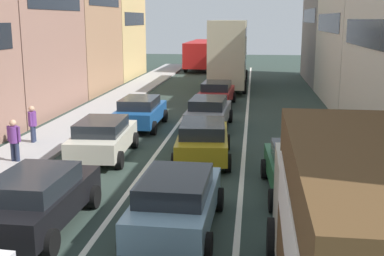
{
  "coord_description": "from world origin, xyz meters",
  "views": [
    {
      "loc": [
        1.98,
        -3.96,
        5.15
      ],
      "look_at": [
        0.0,
        12.0,
        1.6
      ],
      "focal_mm": 46.26,
      "sensor_mm": 36.0,
      "label": 1
    }
  ],
  "objects_px": {
    "sedan_left_lane_third": "(103,137)",
    "coupe_centre_lane_fourth": "(209,112)",
    "removalist_box_truck": "(365,238)",
    "sedan_centre_lane_second": "(176,201)",
    "sedan_centre_lane_fifth": "(217,93)",
    "bus_mid_queue_primary": "(229,50)",
    "pedestrian_near_kerb": "(14,139)",
    "hatchback_centre_lane_third": "(203,139)",
    "wagon_left_lane_second": "(38,198)",
    "sedan_left_lane_fourth": "(140,112)",
    "pedestrian_mid_sidewalk": "(33,123)",
    "bus_far_queue_secondary": "(202,52)",
    "sedan_right_lane_behind_truck": "(300,169)"
  },
  "relations": [
    {
      "from": "sedan_centre_lane_fifth",
      "to": "pedestrian_near_kerb",
      "type": "distance_m",
      "value": 14.59
    },
    {
      "from": "sedan_centre_lane_fifth",
      "to": "sedan_centre_lane_second",
      "type": "bearing_deg",
      "value": -176.65
    },
    {
      "from": "wagon_left_lane_second",
      "to": "coupe_centre_lane_fourth",
      "type": "xyz_separation_m",
      "value": [
        3.16,
        12.22,
        0.0
      ]
    },
    {
      "from": "coupe_centre_lane_fourth",
      "to": "sedan_right_lane_behind_truck",
      "type": "distance_m",
      "value": 9.6
    },
    {
      "from": "sedan_centre_lane_fifth",
      "to": "bus_far_queue_secondary",
      "type": "relative_size",
      "value": 0.41
    },
    {
      "from": "bus_mid_queue_primary",
      "to": "pedestrian_mid_sidewalk",
      "type": "height_order",
      "value": "bus_mid_queue_primary"
    },
    {
      "from": "pedestrian_near_kerb",
      "to": "removalist_box_truck",
      "type": "bearing_deg",
      "value": 58.32
    },
    {
      "from": "coupe_centre_lane_fourth",
      "to": "bus_mid_queue_primary",
      "type": "bearing_deg",
      "value": 1.12
    },
    {
      "from": "sedan_left_lane_fourth",
      "to": "bus_far_queue_secondary",
      "type": "height_order",
      "value": "bus_far_queue_secondary"
    },
    {
      "from": "pedestrian_near_kerb",
      "to": "hatchback_centre_lane_third",
      "type": "bearing_deg",
      "value": 112.58
    },
    {
      "from": "sedan_right_lane_behind_truck",
      "to": "bus_far_queue_secondary",
      "type": "height_order",
      "value": "bus_far_queue_secondary"
    },
    {
      "from": "wagon_left_lane_second",
      "to": "coupe_centre_lane_fourth",
      "type": "relative_size",
      "value": 0.99
    },
    {
      "from": "bus_far_queue_secondary",
      "to": "pedestrian_mid_sidewalk",
      "type": "bearing_deg",
      "value": 174.57
    },
    {
      "from": "bus_far_queue_secondary",
      "to": "sedan_left_lane_third",
      "type": "bearing_deg",
      "value": -179.38
    },
    {
      "from": "sedan_centre_lane_second",
      "to": "sedan_left_lane_third",
      "type": "height_order",
      "value": "same"
    },
    {
      "from": "sedan_right_lane_behind_truck",
      "to": "sedan_left_lane_third",
      "type": "bearing_deg",
      "value": 62.06
    },
    {
      "from": "sedan_centre_lane_second",
      "to": "sedan_left_lane_third",
      "type": "bearing_deg",
      "value": 32.28
    },
    {
      "from": "removalist_box_truck",
      "to": "coupe_centre_lane_fourth",
      "type": "xyz_separation_m",
      "value": [
        -3.8,
        16.2,
        -1.18
      ]
    },
    {
      "from": "coupe_centre_lane_fourth",
      "to": "removalist_box_truck",
      "type": "bearing_deg",
      "value": -164.77
    },
    {
      "from": "sedan_centre_lane_second",
      "to": "pedestrian_near_kerb",
      "type": "xyz_separation_m",
      "value": [
        -6.65,
        4.95,
        0.15
      ]
    },
    {
      "from": "coupe_centre_lane_fourth",
      "to": "bus_mid_queue_primary",
      "type": "relative_size",
      "value": 0.41
    },
    {
      "from": "bus_mid_queue_primary",
      "to": "pedestrian_mid_sidewalk",
      "type": "distance_m",
      "value": 20.2
    },
    {
      "from": "sedan_left_lane_third",
      "to": "sedan_left_lane_fourth",
      "type": "distance_m",
      "value": 5.33
    },
    {
      "from": "sedan_centre_lane_second",
      "to": "wagon_left_lane_second",
      "type": "relative_size",
      "value": 1.0
    },
    {
      "from": "sedan_centre_lane_second",
      "to": "sedan_right_lane_behind_truck",
      "type": "relative_size",
      "value": 0.99
    },
    {
      "from": "sedan_left_lane_fourth",
      "to": "pedestrian_near_kerb",
      "type": "bearing_deg",
      "value": 154.87
    },
    {
      "from": "coupe_centre_lane_fourth",
      "to": "bus_mid_queue_primary",
      "type": "xyz_separation_m",
      "value": [
        0.23,
        14.57,
        2.03
      ]
    },
    {
      "from": "removalist_box_truck",
      "to": "bus_mid_queue_primary",
      "type": "xyz_separation_m",
      "value": [
        -3.57,
        30.77,
        0.86
      ]
    },
    {
      "from": "hatchback_centre_lane_third",
      "to": "removalist_box_truck",
      "type": "bearing_deg",
      "value": -165.48
    },
    {
      "from": "bus_far_queue_secondary",
      "to": "pedestrian_near_kerb",
      "type": "xyz_separation_m",
      "value": [
        -3.08,
        -35.45,
        -0.81
      ]
    },
    {
      "from": "sedan_centre_lane_second",
      "to": "bus_far_queue_secondary",
      "type": "height_order",
      "value": "bus_far_queue_secondary"
    },
    {
      "from": "sedan_left_lane_fourth",
      "to": "pedestrian_mid_sidewalk",
      "type": "height_order",
      "value": "pedestrian_mid_sidewalk"
    },
    {
      "from": "hatchback_centre_lane_third",
      "to": "sedan_left_lane_third",
      "type": "height_order",
      "value": "same"
    },
    {
      "from": "pedestrian_near_kerb",
      "to": "sedan_left_lane_third",
      "type": "bearing_deg",
      "value": 125.21
    },
    {
      "from": "removalist_box_truck",
      "to": "sedan_left_lane_fourth",
      "type": "relative_size",
      "value": 1.79
    },
    {
      "from": "sedan_left_lane_third",
      "to": "bus_mid_queue_primary",
      "type": "relative_size",
      "value": 0.42
    },
    {
      "from": "hatchback_centre_lane_third",
      "to": "sedan_centre_lane_second",
      "type": "bearing_deg",
      "value": 176.22
    },
    {
      "from": "removalist_box_truck",
      "to": "pedestrian_near_kerb",
      "type": "height_order",
      "value": "removalist_box_truck"
    },
    {
      "from": "removalist_box_truck",
      "to": "sedan_centre_lane_fifth",
      "type": "height_order",
      "value": "removalist_box_truck"
    },
    {
      "from": "hatchback_centre_lane_third",
      "to": "sedan_left_lane_third",
      "type": "distance_m",
      "value": 3.78
    },
    {
      "from": "sedan_left_lane_third",
      "to": "pedestrian_near_kerb",
      "type": "relative_size",
      "value": 2.64
    },
    {
      "from": "sedan_centre_lane_fifth",
      "to": "pedestrian_near_kerb",
      "type": "height_order",
      "value": "pedestrian_near_kerb"
    },
    {
      "from": "pedestrian_near_kerb",
      "to": "pedestrian_mid_sidewalk",
      "type": "distance_m",
      "value": 2.86
    },
    {
      "from": "hatchback_centre_lane_third",
      "to": "pedestrian_near_kerb",
      "type": "xyz_separation_m",
      "value": [
        -6.65,
        -1.43,
        0.15
      ]
    },
    {
      "from": "sedan_left_lane_third",
      "to": "coupe_centre_lane_fourth",
      "type": "distance_m",
      "value": 6.68
    },
    {
      "from": "removalist_box_truck",
      "to": "sedan_centre_lane_fifth",
      "type": "xyz_separation_m",
      "value": [
        -3.87,
        22.35,
        -1.18
      ]
    },
    {
      "from": "sedan_centre_lane_fifth",
      "to": "bus_mid_queue_primary",
      "type": "xyz_separation_m",
      "value": [
        0.3,
        8.42,
        2.03
      ]
    },
    {
      "from": "bus_mid_queue_primary",
      "to": "removalist_box_truck",
      "type": "bearing_deg",
      "value": -173.73
    },
    {
      "from": "sedan_left_lane_third",
      "to": "sedan_centre_lane_fifth",
      "type": "xyz_separation_m",
      "value": [
        3.42,
        11.84,
        0.0
      ]
    },
    {
      "from": "wagon_left_lane_second",
      "to": "sedan_left_lane_third",
      "type": "distance_m",
      "value": 6.53
    }
  ]
}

